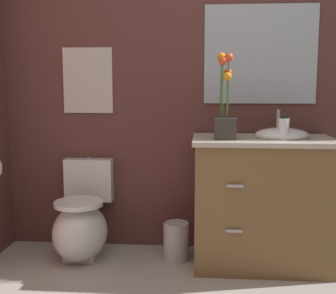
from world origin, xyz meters
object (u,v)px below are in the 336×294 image
at_px(wall_poster, 88,80).
at_px(trash_bin, 176,241).
at_px(toilet, 82,224).
at_px(vanity_cabinet, 262,200).
at_px(wall_mirror, 260,54).
at_px(flower_vase, 225,113).
at_px(lotion_bottle, 285,127).
at_px(soap_bottle, 283,129).

bearing_deg(wall_poster, trash_bin, -21.30).
bearing_deg(toilet, vanity_cabinet, -1.20).
distance_m(wall_poster, wall_mirror, 1.28).
bearing_deg(vanity_cabinet, wall_mirror, 90.52).
bearing_deg(toilet, wall_poster, 90.00).
height_order(trash_bin, wall_mirror, wall_mirror).
height_order(toilet, trash_bin, toilet).
xyz_separation_m(toilet, trash_bin, (0.68, 0.00, -0.11)).
bearing_deg(trash_bin, flower_vase, -19.06).
bearing_deg(toilet, flower_vase, -6.20).
bearing_deg(wall_mirror, lotion_bottle, -62.90).
bearing_deg(vanity_cabinet, flower_vase, -162.59).
distance_m(toilet, soap_bottle, 1.55).
height_order(lotion_bottle, wall_mirror, wall_mirror).
height_order(flower_vase, soap_bottle, flower_vase).
distance_m(toilet, wall_mirror, 1.77).
relative_size(flower_vase, wall_poster, 1.16).
height_order(vanity_cabinet, flower_vase, flower_vase).
relative_size(toilet, trash_bin, 2.54).
distance_m(toilet, flower_vase, 1.30).
bearing_deg(flower_vase, wall_poster, 159.42).
height_order(soap_bottle, trash_bin, soap_bottle).
bearing_deg(wall_mirror, trash_bin, -155.64).
bearing_deg(flower_vase, wall_mirror, 55.33).
relative_size(vanity_cabinet, flower_vase, 1.90).
distance_m(soap_bottle, trash_bin, 1.08).
distance_m(vanity_cabinet, wall_mirror, 1.04).
distance_m(toilet, trash_bin, 0.69).
xyz_separation_m(lotion_bottle, wall_mirror, (-0.14, 0.28, 0.50)).
xyz_separation_m(vanity_cabinet, wall_poster, (-1.27, 0.29, 0.81)).
distance_m(lotion_bottle, wall_mirror, 0.59).
relative_size(toilet, vanity_cabinet, 0.65).
xyz_separation_m(lotion_bottle, wall_poster, (-1.41, 0.28, 0.31)).
bearing_deg(lotion_bottle, toilet, 179.50).
bearing_deg(flower_vase, soap_bottle, -2.05).
distance_m(flower_vase, lotion_bottle, 0.43).
height_order(vanity_cabinet, wall_poster, wall_poster).
relative_size(lotion_bottle, wall_mirror, 0.20).
height_order(vanity_cabinet, lotion_bottle, vanity_cabinet).
bearing_deg(wall_poster, soap_bottle, -15.82).
xyz_separation_m(trash_bin, wall_mirror, (0.58, 0.26, 1.31)).
height_order(trash_bin, wall_poster, wall_poster).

